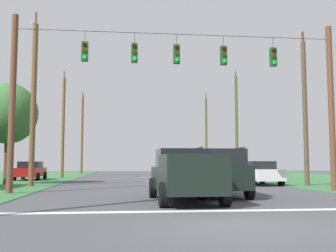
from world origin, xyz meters
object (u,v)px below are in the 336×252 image
(suv_black, at_px, (216,171))
(distant_car_oncoming, at_px, (30,170))
(utility_pole_distant_left, at_px, (82,133))
(tree_roadside_right, at_px, (8,114))
(pickup_truck, at_px, (184,175))
(utility_pole_far_right, at_px, (236,125))
(distant_car_crossing_white, at_px, (258,173))
(overhead_signal_span, at_px, (179,94))
(utility_pole_far_left, at_px, (33,101))
(utility_pole_mid_right, at_px, (305,110))
(utility_pole_near_left, at_px, (206,134))
(utility_pole_distant_right, at_px, (63,126))

(suv_black, bearing_deg, distant_car_oncoming, 124.25)
(utility_pole_distant_left, relative_size, tree_roadside_right, 1.60)
(utility_pole_distant_left, bearing_deg, pickup_truck, -78.38)
(distant_car_oncoming, relative_size, utility_pole_far_right, 0.40)
(distant_car_crossing_white, bearing_deg, overhead_signal_span, -134.77)
(distant_car_oncoming, bearing_deg, utility_pole_distant_left, 83.32)
(utility_pole_distant_left, bearing_deg, utility_pole_far_left, -90.11)
(suv_black, relative_size, utility_pole_far_left, 0.45)
(overhead_signal_span, bearing_deg, utility_pole_mid_right, 27.81)
(utility_pole_far_right, bearing_deg, distant_car_oncoming, -164.43)
(distant_car_oncoming, height_order, tree_roadside_right, tree_roadside_right)
(suv_black, bearing_deg, utility_pole_far_left, 140.14)
(utility_pole_near_left, bearing_deg, distant_car_crossing_white, -94.99)
(distant_car_crossing_white, relative_size, utility_pole_distant_right, 0.43)
(overhead_signal_span, relative_size, distant_car_oncoming, 3.72)
(pickup_truck, distance_m, tree_roadside_right, 16.09)
(distant_car_crossing_white, bearing_deg, tree_roadside_right, 173.94)
(utility_pole_far_right, relative_size, utility_pole_near_left, 0.98)
(distant_car_oncoming, bearing_deg, utility_pole_distant_right, 69.35)
(utility_pole_mid_right, relative_size, utility_pole_far_left, 0.90)
(suv_black, xyz_separation_m, utility_pole_near_left, (7.18, 36.92, 4.25))
(utility_pole_far_left, bearing_deg, utility_pole_mid_right, -3.76)
(utility_pole_distant_right, relative_size, utility_pole_distant_left, 0.96)
(utility_pole_distant_left, bearing_deg, utility_pole_near_left, 5.25)
(overhead_signal_span, height_order, utility_pole_near_left, utility_pole_near_left)
(utility_pole_mid_right, bearing_deg, pickup_truck, -135.02)
(pickup_truck, bearing_deg, overhead_signal_span, 84.81)
(overhead_signal_span, xyz_separation_m, utility_pole_distant_left, (-8.13, 33.12, 0.45))
(distant_car_crossing_white, bearing_deg, suv_black, -119.44)
(utility_pole_far_left, bearing_deg, utility_pole_near_left, 60.15)
(tree_roadside_right, bearing_deg, utility_pole_distant_right, 81.43)
(suv_black, height_order, utility_pole_far_right, utility_pole_far_right)
(pickup_truck, height_order, tree_roadside_right, tree_roadside_right)
(overhead_signal_span, distance_m, utility_pole_distant_left, 34.10)
(overhead_signal_span, bearing_deg, utility_pole_distant_left, 103.79)
(utility_pole_near_left, relative_size, utility_pole_far_left, 1.02)
(tree_roadside_right, bearing_deg, utility_pole_far_left, -45.56)
(distant_car_oncoming, bearing_deg, utility_pole_far_right, 15.57)
(distant_car_crossing_white, xyz_separation_m, utility_pole_near_left, (2.50, 28.62, 4.52))
(suv_black, xyz_separation_m, distant_car_oncoming, (-11.57, 16.99, -0.27))
(overhead_signal_span, distance_m, utility_pole_distant_right, 21.26)
(utility_pole_mid_right, xyz_separation_m, utility_pole_far_left, (-16.76, 1.10, 0.43))
(utility_pole_distant_right, bearing_deg, utility_pole_far_right, 1.58)
(distant_car_crossing_white, relative_size, distant_car_oncoming, 1.02)
(pickup_truck, xyz_separation_m, utility_pole_distant_left, (-7.73, 37.56, 4.25))
(utility_pole_near_left, distance_m, utility_pole_far_left, 33.45)
(utility_pole_distant_left, bearing_deg, utility_pole_far_right, -38.22)
(utility_pole_far_right, bearing_deg, utility_pole_distant_left, 141.78)
(utility_pole_mid_right, xyz_separation_m, tree_roadside_right, (-18.83, 3.22, -0.08))
(utility_pole_far_right, bearing_deg, pickup_truck, -110.18)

